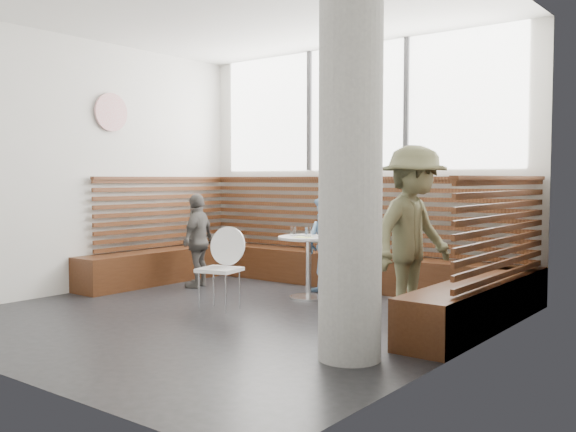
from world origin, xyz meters
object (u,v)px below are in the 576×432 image
Objects in this scene: child_back at (326,246)px; cafe_table at (308,254)px; concrete_column at (351,157)px; adult_man at (414,233)px; child_left at (198,241)px; cafe_chair at (224,261)px.

cafe_table is at bearing -100.52° from child_back.
concrete_column is 2.63× the size of child_back.
adult_man is at bearing -14.29° from child_back.
concrete_column is at bearing 45.15° from child_left.
child_left is (-1.63, -0.24, 0.08)m from cafe_table.
concrete_column is 3.92m from child_left.
child_back is (-1.70, 2.17, -0.99)m from concrete_column.
child_back is at bearing 128.06° from concrete_column.
concrete_column is 2.93m from child_back.
concrete_column reaches higher than child_left.
child_back is 1.78m from child_left.
child_back reaches higher than cafe_table.
child_back is at bearing 87.54° from child_left.
child_left is at bearing -171.61° from cafe_table.
cafe_chair is at bearing -108.89° from cafe_table.
adult_man is (1.53, -0.31, 0.35)m from cafe_table.
child_back reaches higher than cafe_chair.
child_left is (-1.26, 0.84, 0.09)m from cafe_chair.
cafe_chair is 0.74× the size of child_back.
cafe_chair reaches higher than cafe_table.
concrete_column is at bearing -33.65° from cafe_chair.
concrete_column is 2.82m from cafe_table.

